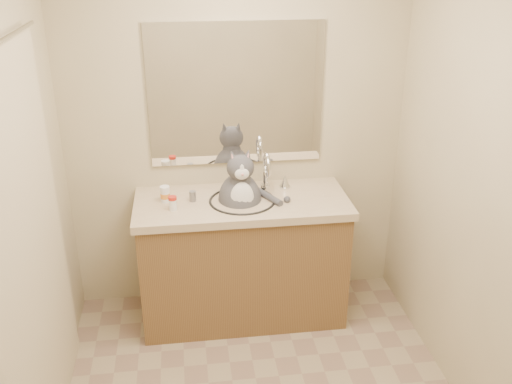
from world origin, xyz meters
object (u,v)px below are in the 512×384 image
pill_bottle_redcap (173,203)px  pill_bottle_orange (165,194)px  grey_canister (193,196)px  cat (240,197)px

pill_bottle_redcap → pill_bottle_orange: bearing=110.3°
pill_bottle_orange → grey_canister: size_ratio=1.54×
pill_bottle_redcap → grey_canister: size_ratio=1.32×
cat → pill_bottle_redcap: (-0.42, -0.09, 0.03)m
grey_canister → cat: bearing=-4.0°
pill_bottle_redcap → cat: bearing=12.1°
grey_canister → pill_bottle_orange: bearing=174.7°
pill_bottle_orange → grey_canister: (0.17, -0.02, -0.02)m
pill_bottle_redcap → pill_bottle_orange: size_ratio=0.86×
cat → pill_bottle_orange: cat is taller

